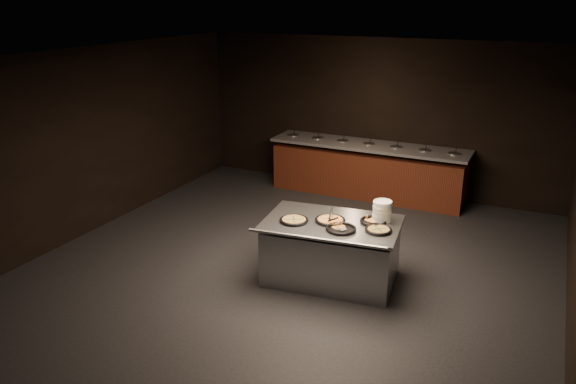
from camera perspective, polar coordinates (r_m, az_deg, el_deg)
name	(u,v)px	position (r m, az deg, el deg)	size (l,w,h in m)	color
room	(285,174)	(7.24, -0.30, 1.83)	(7.02, 8.02, 2.92)	black
salad_bar	(367,173)	(10.71, 8.04, 1.90)	(3.70, 0.83, 1.18)	#592414
serving_counter	(331,252)	(7.53, 4.40, -6.09)	(1.88, 1.33, 0.84)	#AFB1B6
plate_stack	(382,211)	(7.40, 9.56, -1.95)	(0.24, 0.24, 0.27)	white
pan_veggie_whole	(294,220)	(7.33, 0.60, -2.86)	(0.38, 0.38, 0.04)	black
pan_cheese_whole	(330,220)	(7.35, 4.31, -2.86)	(0.40, 0.40, 0.04)	black
pan_cheese_slices_a	(373,221)	(7.38, 8.66, -2.94)	(0.35, 0.35, 0.04)	black
pan_cheese_slices_b	(341,229)	(7.10, 5.41, -3.73)	(0.39, 0.39, 0.04)	black
pan_veggie_slices	(379,230)	(7.13, 9.18, -3.80)	(0.34, 0.34, 0.04)	black
server_left	(331,213)	(7.43, 4.41, -2.14)	(0.13, 0.32, 0.16)	#AFB1B6
server_right	(336,222)	(7.15, 4.87, -3.08)	(0.30, 0.19, 0.16)	#AFB1B6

